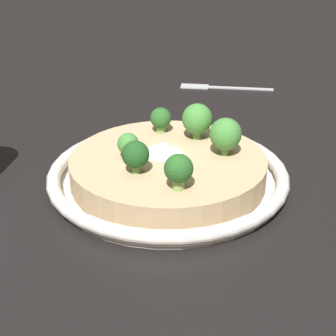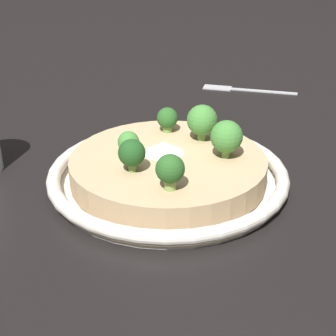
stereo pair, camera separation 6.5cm
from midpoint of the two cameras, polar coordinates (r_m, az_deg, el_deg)
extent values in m
plane|color=black|center=(0.66, -2.82, -1.79)|extent=(6.00, 6.00, 0.00)
cylinder|color=silver|center=(0.66, -2.82, -1.54)|extent=(0.29, 0.29, 0.01)
torus|color=silver|center=(0.65, -2.85, -0.63)|extent=(0.30, 0.30, 0.02)
cylinder|color=tan|center=(0.65, -2.86, -0.07)|extent=(0.25, 0.25, 0.03)
cone|color=white|center=(0.65, -3.35, 2.25)|extent=(0.05, 0.05, 0.02)
cylinder|color=#668E47|center=(0.64, -7.30, 1.62)|extent=(0.01, 0.01, 0.01)
sphere|color=#428438|center=(0.63, -7.36, 2.61)|extent=(0.03, 0.03, 0.03)
cylinder|color=#759E4C|center=(0.71, -3.42, 4.51)|extent=(0.02, 0.02, 0.01)
sphere|color=#285B23|center=(0.71, -3.45, 5.50)|extent=(0.03, 0.03, 0.03)
cylinder|color=#668E47|center=(0.60, -6.66, 0.11)|extent=(0.01, 0.01, 0.02)
sphere|color=#1E4C1E|center=(0.59, -6.74, 1.42)|extent=(0.03, 0.03, 0.03)
cylinder|color=#668E47|center=(0.64, 3.47, 2.26)|extent=(0.01, 0.01, 0.02)
sphere|color=#428438|center=(0.64, 3.51, 3.73)|extent=(0.04, 0.04, 0.04)
cylinder|color=#668E47|center=(0.69, 0.53, 4.01)|extent=(0.01, 0.01, 0.02)
sphere|color=#428438|center=(0.68, 0.53, 5.43)|extent=(0.04, 0.04, 0.04)
cylinder|color=#84A856|center=(0.56, -2.12, -1.58)|extent=(0.02, 0.02, 0.02)
sphere|color=#285B23|center=(0.56, -2.15, -0.14)|extent=(0.03, 0.03, 0.03)
cube|color=#B7B7BC|center=(1.02, 6.25, 8.79)|extent=(0.08, 0.11, 0.00)
cube|color=#B7B7BC|center=(1.02, 1.15, 9.06)|extent=(0.05, 0.06, 0.00)
camera|label=1|loc=(0.03, -92.86, -1.45)|focal=55.00mm
camera|label=2|loc=(0.03, 87.14, 1.45)|focal=55.00mm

